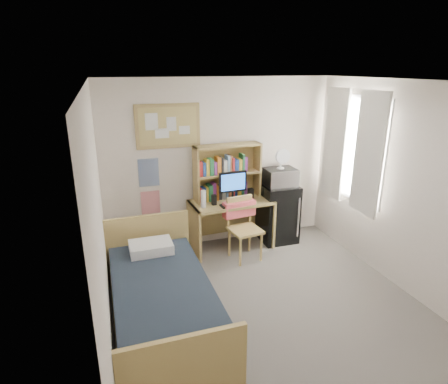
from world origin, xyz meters
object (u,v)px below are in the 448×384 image
object	(u,v)px
monitor	(233,188)
speaker_left	(214,200)
bulletin_board	(168,126)
mini_fridge	(278,213)
desk	(231,224)
bed	(163,306)
microwave	(280,177)
speaker_right	(251,194)
desk_chair	(245,230)
desk_fan	(281,160)

from	to	relation	value
monitor	speaker_left	bearing A→B (deg)	-180.00
bulletin_board	mini_fridge	world-z (taller)	bulletin_board
desk	speaker_left	world-z (taller)	speaker_left
bed	microwave	xyz separation A→B (m)	(2.16, 1.64, 0.80)
speaker_right	bulletin_board	bearing A→B (deg)	159.49
desk_chair	speaker_left	size ratio (longest dim) A/B	6.09
bed	desk_fan	world-z (taller)	desk_fan
desk	bed	distance (m)	2.11
desk	bed	world-z (taller)	desk
mini_fridge	monitor	distance (m)	0.98
desk_fan	speaker_left	bearing A→B (deg)	-174.78
bed	microwave	bearing A→B (deg)	36.92
mini_fridge	bed	distance (m)	2.73
speaker_right	desk_fan	size ratio (longest dim) A/B	0.64
desk	speaker_right	bearing A→B (deg)	-11.31
bed	speaker_left	xyz separation A→B (m)	(1.05, 1.55, 0.57)
bulletin_board	speaker_right	world-z (taller)	bulletin_board
desk	monitor	distance (m)	0.63
desk	microwave	size ratio (longest dim) A/B	2.61
monitor	desk_fan	distance (m)	0.89
mini_fridge	bulletin_board	bearing A→B (deg)	170.99
desk_chair	microwave	bearing A→B (deg)	22.34
monitor	microwave	distance (m)	0.82
bulletin_board	desk_fan	size ratio (longest dim) A/B	3.24
bulletin_board	speaker_right	size ratio (longest dim) A/B	5.09
desk	desk_chair	distance (m)	0.43
monitor	microwave	xyz separation A→B (m)	(0.82, 0.07, 0.07)
bulletin_board	monitor	size ratio (longest dim) A/B	2.02
desk	monitor	size ratio (longest dim) A/B	2.68
microwave	desk_fan	xyz separation A→B (m)	(0.00, 0.00, 0.28)
bed	speaker_left	bearing A→B (deg)	55.66
monitor	bed	bearing A→B (deg)	-134.16
mini_fridge	speaker_right	bearing A→B (deg)	-171.12
desk	desk_fan	xyz separation A→B (m)	(0.82, 0.01, 0.98)
bulletin_board	bed	distance (m)	2.58
bulletin_board	microwave	world-z (taller)	bulletin_board
desk	monitor	bearing A→B (deg)	-90.00
bed	monitor	bearing A→B (deg)	49.05
bulletin_board	microwave	size ratio (longest dim) A/B	1.97
bed	speaker_right	xyz separation A→B (m)	(1.65, 1.58, 0.59)
monitor	speaker_left	distance (m)	0.34
bulletin_board	monitor	xyz separation A→B (m)	(0.87, -0.38, -0.91)
desk_chair	desk_fan	distance (m)	1.24
mini_fridge	speaker_right	distance (m)	0.66
bulletin_board	desk_fan	bearing A→B (deg)	-10.17
desk_chair	speaker_left	world-z (taller)	desk_chair
bed	speaker_right	world-z (taller)	speaker_right
speaker_left	desk_chair	bearing A→B (deg)	-45.58
bulletin_board	mini_fridge	distance (m)	2.24
speaker_right	desk_fan	bearing A→B (deg)	2.77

